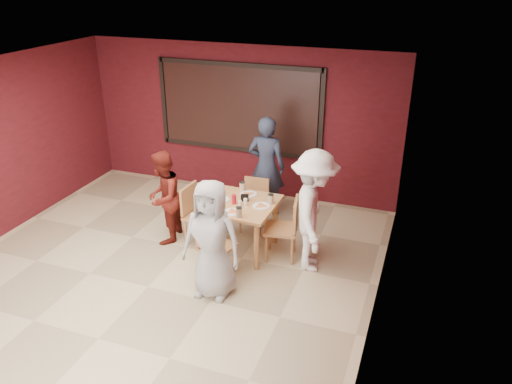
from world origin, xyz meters
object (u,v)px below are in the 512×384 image
(diner_left, at_px, (163,197))
(chair_right, at_px, (286,225))
(diner_right, at_px, (314,211))
(diner_front, at_px, (212,240))
(chair_front, at_px, (214,245))
(diner_back, at_px, (266,167))
(dining_table, at_px, (241,209))
(chair_left, at_px, (196,211))
(chair_back, at_px, (255,201))

(diner_left, bearing_deg, chair_right, 84.46)
(diner_left, relative_size, diner_right, 0.83)
(diner_front, xyz_separation_m, diner_left, (-1.31, 1.05, -0.07))
(chair_front, height_order, diner_back, diner_back)
(dining_table, bearing_deg, chair_front, -96.58)
(diner_left, xyz_separation_m, diner_right, (2.39, 0.04, 0.15))
(dining_table, xyz_separation_m, diner_right, (1.13, -0.07, 0.19))
(diner_back, bearing_deg, diner_left, 47.48)
(diner_right, bearing_deg, diner_back, 27.09)
(chair_left, bearing_deg, chair_right, 0.51)
(chair_right, xyz_separation_m, diner_back, (-0.76, 1.30, 0.34))
(chair_back, distance_m, chair_left, 1.02)
(diner_back, bearing_deg, chair_back, 87.16)
(diner_left, bearing_deg, chair_front, 50.16)
(chair_left, bearing_deg, diner_right, -2.56)
(diner_back, relative_size, diner_right, 0.99)
(diner_left, bearing_deg, dining_table, 85.31)
(diner_back, bearing_deg, chair_left, 59.26)
(chair_left, height_order, diner_back, diner_back)
(chair_front, height_order, chair_back, chair_front)
(chair_front, bearing_deg, diner_right, 30.57)
(chair_right, distance_m, diner_right, 0.56)
(chair_front, distance_m, chair_back, 1.54)
(dining_table, height_order, chair_front, dining_table)
(dining_table, relative_size, chair_left, 1.11)
(dining_table, xyz_separation_m, diner_front, (0.05, -1.15, 0.11))
(diner_back, bearing_deg, dining_table, 89.79)
(chair_right, height_order, diner_right, diner_right)
(chair_front, relative_size, diner_left, 0.60)
(diner_front, xyz_separation_m, diner_right, (1.08, 1.09, 0.08))
(dining_table, distance_m, chair_front, 0.82)
(chair_right, height_order, diner_front, diner_front)
(diner_right, bearing_deg, diner_left, 77.75)
(chair_left, xyz_separation_m, diner_left, (-0.50, -0.12, 0.21))
(chair_back, xyz_separation_m, diner_left, (-1.21, -0.86, 0.26))
(dining_table, xyz_separation_m, chair_right, (0.71, 0.03, -0.16))
(dining_table, xyz_separation_m, chair_back, (-0.05, 0.75, -0.22))
(chair_left, bearing_deg, chair_front, -50.43)
(chair_right, bearing_deg, chair_front, -134.37)
(chair_front, relative_size, chair_left, 0.95)
(dining_table, relative_size, chair_right, 1.08)
(chair_front, xyz_separation_m, diner_front, (0.14, -0.36, 0.31))
(diner_back, xyz_separation_m, diner_left, (-1.21, -1.43, -0.14))
(diner_front, bearing_deg, diner_left, 140.43)
(chair_front, bearing_deg, chair_back, 88.64)
(chair_back, height_order, chair_right, chair_right)
(chair_front, xyz_separation_m, chair_left, (-0.67, 0.81, 0.03))
(diner_front, bearing_deg, chair_back, 92.25)
(chair_left, relative_size, diner_left, 0.64)
(diner_back, bearing_deg, diner_front, 89.99)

